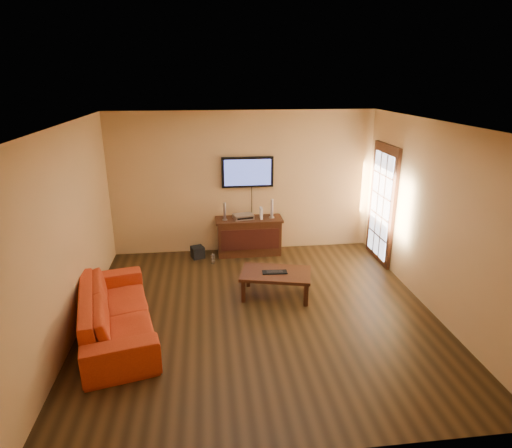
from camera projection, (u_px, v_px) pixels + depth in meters
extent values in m
plane|color=black|center=(260.00, 313.00, 6.24)|extent=(5.00, 5.00, 0.00)
plane|color=tan|center=(243.00, 183.00, 8.15)|extent=(5.00, 0.00, 5.00)
plane|color=tan|center=(68.00, 233.00, 5.51)|extent=(0.00, 5.00, 5.00)
plane|color=tan|center=(434.00, 219.00, 6.08)|extent=(0.00, 5.00, 5.00)
plane|color=white|center=(261.00, 124.00, 5.36)|extent=(5.00, 5.00, 0.00)
cube|color=black|center=(382.00, 205.00, 7.77)|extent=(0.06, 1.02, 2.22)
cube|color=white|center=(380.00, 206.00, 7.77)|extent=(0.01, 0.79, 1.89)
cube|color=black|center=(249.00, 237.00, 8.25)|extent=(1.20, 0.45, 0.67)
cube|color=black|center=(250.00, 240.00, 8.03)|extent=(1.10, 0.02, 0.40)
cube|color=black|center=(249.00, 220.00, 8.14)|extent=(1.27, 0.49, 0.04)
cube|color=black|center=(247.00, 172.00, 8.04)|extent=(0.98, 0.07, 0.58)
cube|color=#485ABB|center=(248.00, 173.00, 8.00)|extent=(0.88, 0.01, 0.49)
cube|color=black|center=(276.00, 274.00, 6.62)|extent=(1.19, 0.88, 0.05)
cube|color=black|center=(243.00, 291.00, 6.49)|extent=(0.06, 0.06, 0.35)
cube|color=black|center=(306.00, 295.00, 6.38)|extent=(0.06, 0.06, 0.35)
cube|color=black|center=(248.00, 276.00, 6.98)|extent=(0.06, 0.06, 0.35)
cube|color=black|center=(306.00, 280.00, 6.87)|extent=(0.06, 0.06, 0.35)
imported|color=#BD3615|center=(115.00, 304.00, 5.62)|extent=(1.13, 2.30, 0.86)
cylinder|color=silver|center=(225.00, 220.00, 8.04)|extent=(0.09, 0.09, 0.01)
cylinder|color=silver|center=(225.00, 211.00, 7.99)|extent=(0.05, 0.05, 0.33)
cylinder|color=silver|center=(272.00, 217.00, 8.18)|extent=(0.10, 0.10, 0.02)
cylinder|color=silver|center=(272.00, 208.00, 8.12)|extent=(0.06, 0.06, 0.35)
cube|color=silver|center=(243.00, 216.00, 8.12)|extent=(0.41, 0.33, 0.08)
cube|color=white|center=(261.00, 213.00, 8.10)|extent=(0.05, 0.16, 0.22)
cube|color=black|center=(198.00, 252.00, 8.12)|extent=(0.28, 0.28, 0.22)
cylinder|color=white|center=(213.00, 259.00, 7.86)|extent=(0.07, 0.07, 0.18)
sphere|color=white|center=(213.00, 254.00, 7.83)|extent=(0.04, 0.04, 0.04)
cube|color=black|center=(275.00, 272.00, 6.59)|extent=(0.39, 0.16, 0.02)
cube|color=black|center=(275.00, 271.00, 6.59)|extent=(0.25, 0.11, 0.01)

